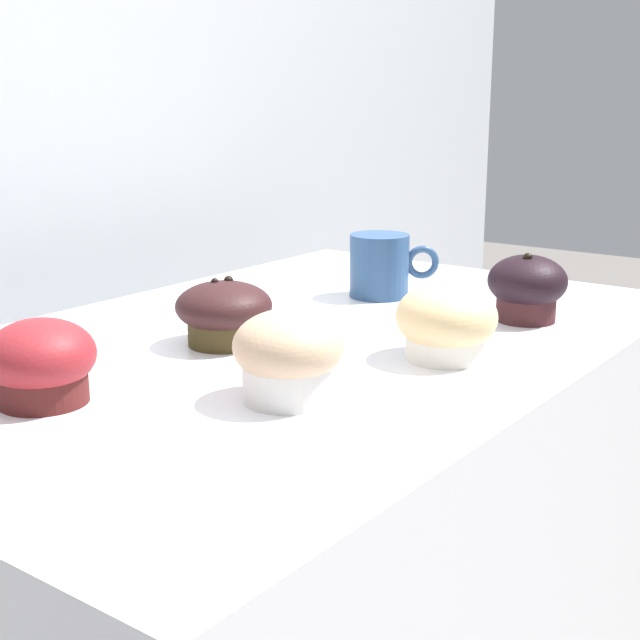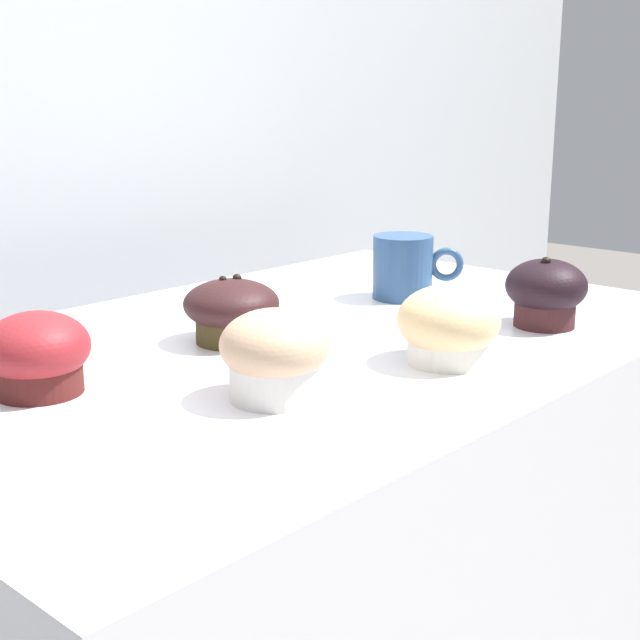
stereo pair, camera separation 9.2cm
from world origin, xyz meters
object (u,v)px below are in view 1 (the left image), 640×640
Objects in this scene: muffin_front_left at (527,287)px; muffin_front_center at (224,312)px; muffin_back_right at (288,356)px; muffin_back_left at (41,362)px; coffee_cup at (381,264)px; muffin_front_right at (446,323)px.

muffin_front_center is at bearing 143.18° from muffin_front_left.
muffin_front_left is at bearing -36.82° from muffin_front_center.
muffin_front_center is at bearing 59.39° from muffin_back_right.
muffin_back_left is 0.59m from muffin_front_left.
muffin_back_left is at bearing 157.40° from muffin_front_left.
muffin_back_left is 0.92× the size of coffee_cup.
muffin_back_left is 1.02× the size of muffin_front_left.
muffin_front_left reaches higher than muffin_back_left.
muffin_back_right is at bearing -158.03° from coffee_cup.
muffin_back_right is (-0.10, -0.17, 0.01)m from muffin_front_center.
coffee_cup reaches higher than muffin_front_right.
coffee_cup is (0.41, 0.17, 0.00)m from muffin_back_right.
muffin_front_left is (0.40, -0.05, -0.00)m from muffin_back_right.
muffin_front_left is 0.22m from coffee_cup.
muffin_back_right is 0.41m from muffin_front_left.
coffee_cup reaches higher than muffin_front_center.
muffin_back_right is 0.95× the size of muffin_front_right.
coffee_cup is at bearing -1.54° from muffin_front_center.
muffin_front_right is (-0.20, 0.00, -0.00)m from muffin_front_left.
muffin_back_right is at bearing 172.67° from muffin_front_left.
muffin_front_left is at bearing -7.33° from muffin_back_right.
muffin_front_center is 0.24m from muffin_back_left.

